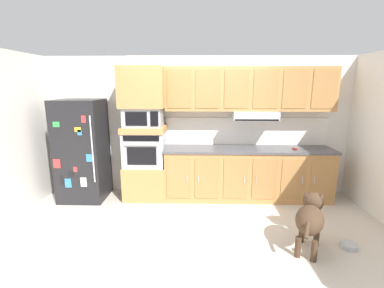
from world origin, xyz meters
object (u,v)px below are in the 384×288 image
at_px(microwave, 144,117).
at_px(screwdriver, 295,149).
at_px(dog, 310,216).
at_px(refrigerator, 82,150).
at_px(dog_food_bowl, 349,246).
at_px(built_in_oven, 145,149).

relative_size(microwave, screwdriver, 3.93).
bearing_deg(screwdriver, dog, -100.45).
height_order(screwdriver, dog, screwdriver).
xyz_separation_m(refrigerator, dog_food_bowl, (3.94, -1.47, -0.85)).
xyz_separation_m(microwave, dog, (2.33, -1.53, -1.04)).
height_order(microwave, screwdriver, microwave).
distance_m(screwdriver, dog_food_bowl, 1.72).
relative_size(built_in_oven, dog_food_bowl, 3.50).
distance_m(built_in_oven, dog_food_bowl, 3.34).
bearing_deg(screwdriver, microwave, 178.12).
xyz_separation_m(refrigerator, dog, (3.43, -1.46, -0.46)).
bearing_deg(refrigerator, built_in_oven, 3.55).
bearing_deg(refrigerator, screwdriver, -0.27).
xyz_separation_m(refrigerator, microwave, (1.09, 0.07, 0.58)).
bearing_deg(dog_food_bowl, dog, 179.12).
xyz_separation_m(microwave, dog_food_bowl, (2.84, -1.53, -1.43)).
bearing_deg(built_in_oven, refrigerator, -176.45).
bearing_deg(microwave, screwdriver, -1.88).
relative_size(refrigerator, microwave, 2.73).
bearing_deg(dog_food_bowl, screwdriver, 99.57).
bearing_deg(dog, screwdriver, 16.04).
relative_size(refrigerator, screwdriver, 10.74).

